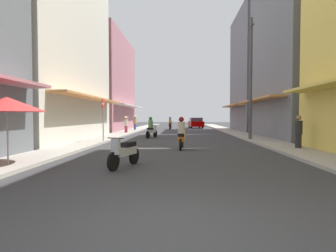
{
  "coord_description": "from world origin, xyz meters",
  "views": [
    {
      "loc": [
        0.2,
        -3.62,
        1.58
      ],
      "look_at": [
        -0.64,
        12.07,
        1.04
      ],
      "focal_mm": 28.84,
      "sensor_mm": 36.0,
      "label": 1
    }
  ],
  "objects_px": {
    "motorbike_silver": "(124,151)",
    "parked_car": "(196,123)",
    "motorbike_maroon": "(170,124)",
    "vendor_umbrella": "(7,104)",
    "street_sign_no_entry": "(103,114)",
    "pedestrian_far": "(135,122)",
    "motorbike_orange": "(182,135)",
    "pedestrian_foreground": "(298,133)",
    "utility_pole": "(251,79)",
    "pedestrian_midway": "(126,124)",
    "motorbike_white": "(152,128)"
  },
  "relations": [
    {
      "from": "motorbike_orange",
      "to": "street_sign_no_entry",
      "type": "relative_size",
      "value": 0.68
    },
    {
      "from": "motorbike_white",
      "to": "parked_car",
      "type": "relative_size",
      "value": 0.41
    },
    {
      "from": "pedestrian_far",
      "to": "pedestrian_foreground",
      "type": "distance_m",
      "value": 20.55
    },
    {
      "from": "motorbike_silver",
      "to": "vendor_umbrella",
      "type": "relative_size",
      "value": 0.77
    },
    {
      "from": "motorbike_maroon",
      "to": "utility_pole",
      "type": "bearing_deg",
      "value": -69.17
    },
    {
      "from": "vendor_umbrella",
      "to": "utility_pole",
      "type": "relative_size",
      "value": 0.29
    },
    {
      "from": "motorbike_silver",
      "to": "utility_pole",
      "type": "height_order",
      "value": "utility_pole"
    },
    {
      "from": "pedestrian_far",
      "to": "pedestrian_foreground",
      "type": "xyz_separation_m",
      "value": [
        10.81,
        -17.48,
        -0.16
      ]
    },
    {
      "from": "parked_car",
      "to": "pedestrian_far",
      "type": "xyz_separation_m",
      "value": [
        -7.24,
        -7.2,
        0.24
      ]
    },
    {
      "from": "pedestrian_foreground",
      "to": "motorbike_white",
      "type": "bearing_deg",
      "value": 137.28
    },
    {
      "from": "pedestrian_midway",
      "to": "pedestrian_foreground",
      "type": "bearing_deg",
      "value": -47.91
    },
    {
      "from": "vendor_umbrella",
      "to": "utility_pole",
      "type": "xyz_separation_m",
      "value": [
        9.77,
        9.92,
        2.11
      ]
    },
    {
      "from": "parked_car",
      "to": "street_sign_no_entry",
      "type": "distance_m",
      "value": 22.69
    },
    {
      "from": "motorbike_silver",
      "to": "motorbike_maroon",
      "type": "bearing_deg",
      "value": 89.32
    },
    {
      "from": "motorbike_maroon",
      "to": "vendor_umbrella",
      "type": "relative_size",
      "value": 0.79
    },
    {
      "from": "vendor_umbrella",
      "to": "utility_pole",
      "type": "height_order",
      "value": "utility_pole"
    },
    {
      "from": "motorbike_silver",
      "to": "vendor_umbrella",
      "type": "distance_m",
      "value": 3.82
    },
    {
      "from": "vendor_umbrella",
      "to": "street_sign_no_entry",
      "type": "distance_m",
      "value": 7.94
    },
    {
      "from": "street_sign_no_entry",
      "to": "pedestrian_midway",
      "type": "bearing_deg",
      "value": 93.09
    },
    {
      "from": "motorbike_orange",
      "to": "pedestrian_foreground",
      "type": "distance_m",
      "value": 5.46
    },
    {
      "from": "motorbike_white",
      "to": "motorbike_silver",
      "type": "distance_m",
      "value": 11.8
    },
    {
      "from": "motorbike_maroon",
      "to": "street_sign_no_entry",
      "type": "height_order",
      "value": "street_sign_no_entry"
    },
    {
      "from": "motorbike_white",
      "to": "motorbike_silver",
      "type": "relative_size",
      "value": 0.99
    },
    {
      "from": "motorbike_silver",
      "to": "street_sign_no_entry",
      "type": "bearing_deg",
      "value": 110.86
    },
    {
      "from": "parked_car",
      "to": "vendor_umbrella",
      "type": "bearing_deg",
      "value": -103.64
    },
    {
      "from": "motorbike_maroon",
      "to": "parked_car",
      "type": "distance_m",
      "value": 5.28
    },
    {
      "from": "motorbike_silver",
      "to": "motorbike_maroon",
      "type": "relative_size",
      "value": 0.96
    },
    {
      "from": "pedestrian_foreground",
      "to": "street_sign_no_entry",
      "type": "xyz_separation_m",
      "value": [
        -10.14,
        2.99,
        0.89
      ]
    },
    {
      "from": "vendor_umbrella",
      "to": "street_sign_no_entry",
      "type": "xyz_separation_m",
      "value": [
        0.61,
        7.91,
        -0.24
      ]
    },
    {
      "from": "street_sign_no_entry",
      "to": "motorbike_silver",
      "type": "bearing_deg",
      "value": -69.14
    },
    {
      "from": "pedestrian_midway",
      "to": "street_sign_no_entry",
      "type": "distance_m",
      "value": 8.81
    },
    {
      "from": "motorbike_maroon",
      "to": "vendor_umbrella",
      "type": "height_order",
      "value": "vendor_umbrella"
    },
    {
      "from": "vendor_umbrella",
      "to": "parked_car",
      "type": "bearing_deg",
      "value": 76.36
    },
    {
      "from": "motorbike_white",
      "to": "motorbike_silver",
      "type": "height_order",
      "value": "motorbike_white"
    },
    {
      "from": "pedestrian_midway",
      "to": "utility_pole",
      "type": "bearing_deg",
      "value": -35.05
    },
    {
      "from": "pedestrian_midway",
      "to": "utility_pole",
      "type": "height_order",
      "value": "utility_pole"
    },
    {
      "from": "motorbike_white",
      "to": "street_sign_no_entry",
      "type": "relative_size",
      "value": 0.65
    },
    {
      "from": "motorbike_silver",
      "to": "pedestrian_midway",
      "type": "relative_size",
      "value": 1.05
    },
    {
      "from": "motorbike_silver",
      "to": "vendor_umbrella",
      "type": "height_order",
      "value": "vendor_umbrella"
    },
    {
      "from": "motorbike_orange",
      "to": "utility_pole",
      "type": "distance_m",
      "value": 7.32
    },
    {
      "from": "motorbike_orange",
      "to": "vendor_umbrella",
      "type": "distance_m",
      "value": 7.52
    },
    {
      "from": "motorbike_orange",
      "to": "street_sign_no_entry",
      "type": "bearing_deg",
      "value": 149.9
    },
    {
      "from": "motorbike_orange",
      "to": "parked_car",
      "type": "bearing_deg",
      "value": 85.59
    },
    {
      "from": "utility_pole",
      "to": "pedestrian_foreground",
      "type": "bearing_deg",
      "value": -78.83
    },
    {
      "from": "pedestrian_far",
      "to": "street_sign_no_entry",
      "type": "relative_size",
      "value": 0.66
    },
    {
      "from": "motorbike_silver",
      "to": "parked_car",
      "type": "bearing_deg",
      "value": 82.9
    },
    {
      "from": "parked_car",
      "to": "utility_pole",
      "type": "relative_size",
      "value": 0.53
    },
    {
      "from": "motorbike_maroon",
      "to": "pedestrian_far",
      "type": "bearing_deg",
      "value": -141.05
    },
    {
      "from": "motorbike_maroon",
      "to": "vendor_umbrella",
      "type": "distance_m",
      "value": 25.85
    },
    {
      "from": "motorbike_silver",
      "to": "vendor_umbrella",
      "type": "xyz_separation_m",
      "value": [
        -3.53,
        -0.26,
        1.45
      ]
    }
  ]
}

